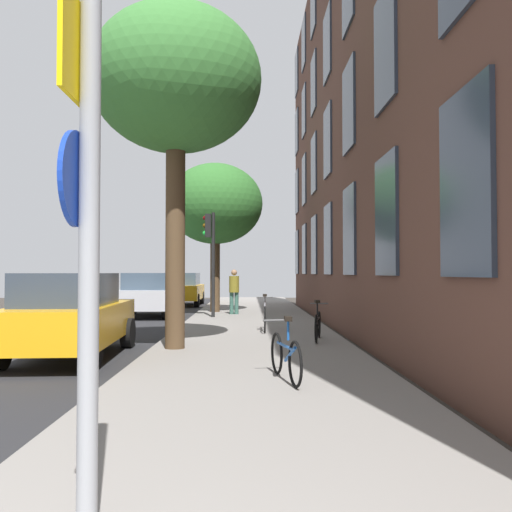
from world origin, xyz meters
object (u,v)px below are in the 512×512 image
Objects in this scene: bicycle_0 at (286,355)px; bicycle_1 at (318,325)px; pedestrian_0 at (234,289)px; sign_post at (86,192)px; car_1 at (148,294)px; car_0 at (71,314)px; tree_far at (215,204)px; tree_near at (176,82)px; bicycle_2 at (265,316)px; traffic_light at (210,245)px; car_2 at (183,289)px.

bicycle_0 reaches higher than bicycle_1.
pedestrian_0 reaches higher than bicycle_1.
sign_post is 17.74m from car_1.
pedestrian_0 is 0.37× the size of car_0.
sign_post is at bearing -91.46° from pedestrian_0.
tree_far is at bearing 121.51° from pedestrian_0.
tree_near reaches higher than tree_far.
bicycle_0 is at bearing -59.35° from tree_near.
pedestrian_0 is at bearing 94.71° from bicycle_0.
sign_post is at bearing -88.96° from tree_far.
sign_post is 11.50m from bicycle_2.
car_0 reaches higher than bicycle_1.
tree_far is 3.58m from pedestrian_0.
sign_post is 1.00× the size of traffic_light.
traffic_light is 0.52× the size of tree_near.
sign_post is at bearing -105.22° from bicycle_1.
car_1 reaches higher than bicycle_1.
bicycle_0 is at bearing -35.97° from car_0.
tree_far is 3.45× the size of bicycle_2.
car_0 and car_1 have the same top height.
sign_post reaches higher than pedestrian_0.
sign_post is 5.12m from bicycle_0.
car_2 is at bearing 110.39° from pedestrian_0.
bicycle_1 is 0.98× the size of bicycle_2.
traffic_light is 8.97m from car_2.
tree_far reaches higher than bicycle_0.
bicycle_2 is 6.00m from pedestrian_0.
bicycle_2 is at bearing -69.16° from traffic_light.
tree_far is 7.20m from car_2.
traffic_light reaches higher than car_1.
sign_post is 0.52× the size of tree_near.
bicycle_0 is at bearing -79.33° from car_2.
traffic_light reaches higher than car_2.
sign_post reaches higher than car_2.
car_0 reaches higher than bicycle_2.
traffic_light is at bearing 99.21° from bicycle_0.
tree_far is at bearing 91.04° from sign_post.
sign_post reaches higher than traffic_light.
car_0 is at bearing 144.03° from bicycle_0.
bicycle_2 is (1.91, 3.31, -5.02)m from tree_near.
car_0 and car_2 have the same top height.
car_2 is (-1.93, 6.00, -3.48)m from tree_far.
tree_far is 1.31× the size of car_0.
car_1 is at bearing 146.18° from traffic_light.
car_1 is (-4.23, 12.86, 0.37)m from bicycle_0.
pedestrian_0 is (0.96, 9.20, -4.46)m from tree_near.
car_0 is 1.01× the size of car_2.
pedestrian_0 reaches higher than car_2.
car_2 is (-1.74, 16.47, -4.68)m from tree_near.
car_2 is (-3.65, 13.16, 0.35)m from bicycle_2.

